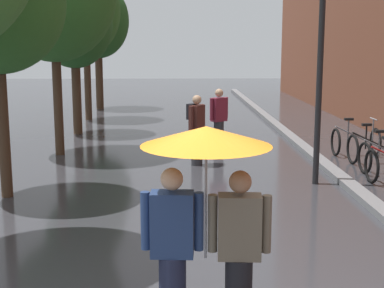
{
  "coord_description": "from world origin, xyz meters",
  "views": [
    {
      "loc": [
        -0.19,
        -4.9,
        2.79
      ],
      "look_at": [
        0.03,
        3.02,
        1.35
      ],
      "focal_mm": 51.77,
      "sensor_mm": 36.0,
      "label": 1
    }
  ],
  "objects_px": {
    "street_tree_5": "(98,21)",
    "pedestrian_walking_midground": "(196,128)",
    "pedestrian_walking_far": "(219,120)",
    "street_tree_4": "(85,11)",
    "street_lamp_post": "(321,53)",
    "street_tree_3": "(74,24)",
    "couple_under_umbrella": "(206,195)",
    "parked_bicycle_5": "(374,148)",
    "parked_bicycle_6": "(356,141)"
  },
  "relations": [
    {
      "from": "parked_bicycle_5",
      "to": "pedestrian_walking_far",
      "type": "distance_m",
      "value": 3.88
    },
    {
      "from": "street_tree_4",
      "to": "couple_under_umbrella",
      "type": "height_order",
      "value": "street_tree_4"
    },
    {
      "from": "street_tree_4",
      "to": "pedestrian_walking_midground",
      "type": "height_order",
      "value": "street_tree_4"
    },
    {
      "from": "parked_bicycle_5",
      "to": "pedestrian_walking_far",
      "type": "xyz_separation_m",
      "value": [
        -3.54,
        1.51,
        0.47
      ]
    },
    {
      "from": "street_tree_4",
      "to": "street_lamp_post",
      "type": "relative_size",
      "value": 1.24
    },
    {
      "from": "street_tree_5",
      "to": "street_lamp_post",
      "type": "xyz_separation_m",
      "value": [
        6.12,
        -13.22,
        -1.12
      ]
    },
    {
      "from": "couple_under_umbrella",
      "to": "parked_bicycle_6",
      "type": "bearing_deg",
      "value": 63.93
    },
    {
      "from": "street_lamp_post",
      "to": "pedestrian_walking_far",
      "type": "distance_m",
      "value": 4.18
    },
    {
      "from": "parked_bicycle_6",
      "to": "couple_under_umbrella",
      "type": "relative_size",
      "value": 0.53
    },
    {
      "from": "parked_bicycle_6",
      "to": "street_lamp_post",
      "type": "relative_size",
      "value": 0.24
    },
    {
      "from": "street_tree_3",
      "to": "street_lamp_post",
      "type": "height_order",
      "value": "street_tree_3"
    },
    {
      "from": "couple_under_umbrella",
      "to": "street_lamp_post",
      "type": "relative_size",
      "value": 0.46
    },
    {
      "from": "street_lamp_post",
      "to": "pedestrian_walking_far",
      "type": "height_order",
      "value": "street_lamp_post"
    },
    {
      "from": "parked_bicycle_6",
      "to": "pedestrian_walking_midground",
      "type": "height_order",
      "value": "pedestrian_walking_midground"
    },
    {
      "from": "street_tree_4",
      "to": "parked_bicycle_5",
      "type": "xyz_separation_m",
      "value": [
        7.9,
        -7.84,
        -3.57
      ]
    },
    {
      "from": "street_tree_4",
      "to": "pedestrian_walking_far",
      "type": "distance_m",
      "value": 8.28
    },
    {
      "from": "street_tree_5",
      "to": "parked_bicycle_6",
      "type": "bearing_deg",
      "value": -53.0
    },
    {
      "from": "couple_under_umbrella",
      "to": "parked_bicycle_5",
      "type": "bearing_deg",
      "value": 60.5
    },
    {
      "from": "street_lamp_post",
      "to": "parked_bicycle_6",
      "type": "bearing_deg",
      "value": 58.74
    },
    {
      "from": "street_lamp_post",
      "to": "pedestrian_walking_far",
      "type": "relative_size",
      "value": 2.72
    },
    {
      "from": "street_tree_3",
      "to": "couple_under_umbrella",
      "type": "xyz_separation_m",
      "value": [
        3.37,
        -12.3,
        -1.95
      ]
    },
    {
      "from": "parked_bicycle_5",
      "to": "street_tree_4",
      "type": "bearing_deg",
      "value": 135.22
    },
    {
      "from": "couple_under_umbrella",
      "to": "pedestrian_walking_far",
      "type": "height_order",
      "value": "couple_under_umbrella"
    },
    {
      "from": "street_tree_3",
      "to": "couple_under_umbrella",
      "type": "bearing_deg",
      "value": -74.69
    },
    {
      "from": "pedestrian_walking_far",
      "to": "street_tree_3",
      "type": "bearing_deg",
      "value": 143.7
    },
    {
      "from": "street_tree_5",
      "to": "couple_under_umbrella",
      "type": "height_order",
      "value": "street_tree_5"
    },
    {
      "from": "parked_bicycle_5",
      "to": "street_lamp_post",
      "type": "height_order",
      "value": "street_lamp_post"
    },
    {
      "from": "couple_under_umbrella",
      "to": "pedestrian_walking_midground",
      "type": "xyz_separation_m",
      "value": [
        0.18,
        7.67,
        -0.54
      ]
    },
    {
      "from": "street_tree_4",
      "to": "parked_bicycle_6",
      "type": "bearing_deg",
      "value": -41.52
    },
    {
      "from": "street_tree_5",
      "to": "parked_bicycle_6",
      "type": "relative_size",
      "value": 4.87
    },
    {
      "from": "pedestrian_walking_midground",
      "to": "street_lamp_post",
      "type": "bearing_deg",
      "value": -38.0
    },
    {
      "from": "pedestrian_walking_midground",
      "to": "pedestrian_walking_far",
      "type": "relative_size",
      "value": 0.99
    },
    {
      "from": "street_tree_5",
      "to": "pedestrian_walking_midground",
      "type": "relative_size",
      "value": 3.27
    },
    {
      "from": "parked_bicycle_5",
      "to": "pedestrian_walking_midground",
      "type": "bearing_deg",
      "value": -179.41
    },
    {
      "from": "street_tree_4",
      "to": "street_tree_5",
      "type": "bearing_deg",
      "value": 90.95
    },
    {
      "from": "street_tree_4",
      "to": "couple_under_umbrella",
      "type": "xyz_separation_m",
      "value": [
        3.53,
        -15.55,
        -2.53
      ]
    },
    {
      "from": "parked_bicycle_6",
      "to": "street_tree_4",
      "type": "bearing_deg",
      "value": 138.48
    },
    {
      "from": "street_tree_3",
      "to": "street_tree_4",
      "type": "relative_size",
      "value": 0.85
    },
    {
      "from": "street_tree_4",
      "to": "street_tree_3",
      "type": "bearing_deg",
      "value": -87.08
    },
    {
      "from": "street_tree_4",
      "to": "pedestrian_walking_midground",
      "type": "distance_m",
      "value": 9.24
    },
    {
      "from": "parked_bicycle_6",
      "to": "pedestrian_walking_midground",
      "type": "bearing_deg",
      "value": -166.19
    },
    {
      "from": "street_tree_5",
      "to": "couple_under_umbrella",
      "type": "bearing_deg",
      "value": -79.33
    },
    {
      "from": "street_tree_4",
      "to": "pedestrian_walking_midground",
      "type": "bearing_deg",
      "value": -64.74
    },
    {
      "from": "parked_bicycle_5",
      "to": "parked_bicycle_6",
      "type": "height_order",
      "value": "same"
    },
    {
      "from": "parked_bicycle_5",
      "to": "couple_under_umbrella",
      "type": "relative_size",
      "value": 0.55
    },
    {
      "from": "street_tree_4",
      "to": "parked_bicycle_5",
      "type": "height_order",
      "value": "street_tree_4"
    },
    {
      "from": "street_tree_5",
      "to": "parked_bicycle_5",
      "type": "distance_m",
      "value": 14.26
    },
    {
      "from": "street_tree_5",
      "to": "pedestrian_walking_midground",
      "type": "xyz_separation_m",
      "value": [
        3.78,
        -11.39,
        -2.85
      ]
    },
    {
      "from": "street_tree_3",
      "to": "parked_bicycle_6",
      "type": "relative_size",
      "value": 4.32
    },
    {
      "from": "street_tree_3",
      "to": "street_tree_4",
      "type": "bearing_deg",
      "value": 92.92
    }
  ]
}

